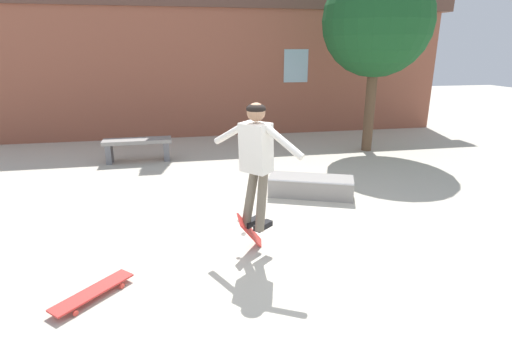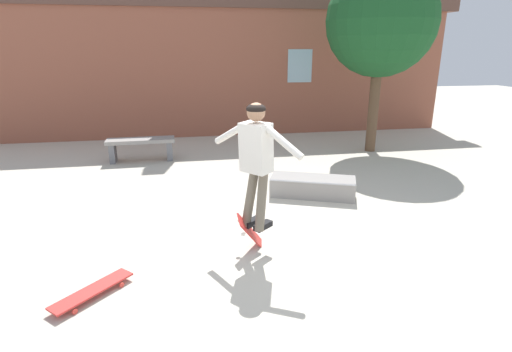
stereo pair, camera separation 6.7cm
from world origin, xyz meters
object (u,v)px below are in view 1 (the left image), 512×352
tree_right (377,22)px  skater (256,155)px  park_bench (138,146)px  skateboard_resting (93,292)px  skate_ledge (311,186)px  skateboard_flipping (253,235)px

tree_right → skater: 6.04m
park_bench → skateboard_resting: 5.20m
tree_right → skate_ledge: tree_right is taller
park_bench → skate_ledge: (3.04, -2.82, -0.19)m
park_bench → skater: bearing=-70.1°
park_bench → skateboard_flipping: skateboard_flipping is taller
skater → skateboard_flipping: size_ratio=2.11×
skate_ledge → park_bench: bearing=159.1°
skateboard_flipping → skateboard_resting: bearing=164.3°
skate_ledge → skateboard_flipping: bearing=-106.7°
park_bench → skate_ledge: 4.15m
skate_ledge → skater: size_ratio=0.99×
park_bench → skateboard_flipping: (1.74, -4.44, -0.19)m
tree_right → skateboard_resting: (-5.44, -5.13, -2.89)m
skateboard_flipping → skateboard_resting: 1.93m
tree_right → park_bench: bearing=179.4°
tree_right → skater: tree_right is taller
skate_ledge → skater: 2.40m
tree_right → skateboard_resting: tree_right is taller
skate_ledge → skateboard_resting: size_ratio=1.97×
skateboard_flipping → skateboard_resting: (-1.78, -0.74, -0.09)m
skateboard_resting → tree_right: bearing=177.6°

